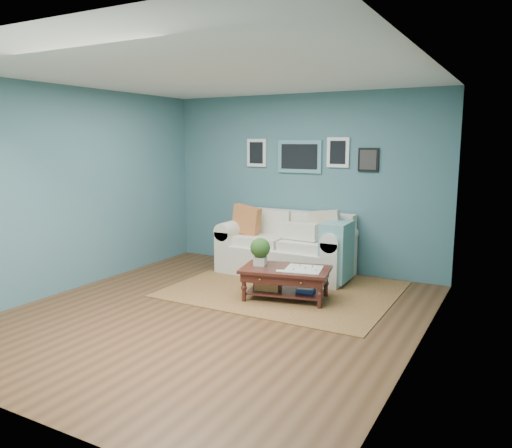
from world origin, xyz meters
The scene contains 4 objects.
room_shell centered at (0.00, 0.06, 1.36)m, with size 5.00×5.02×2.70m.
area_rug centered at (0.29, 1.27, 0.01)m, with size 2.89×2.31×0.01m, color brown.
loveseat centered at (0.04, 2.03, 0.42)m, with size 2.01×0.91×1.03m.
coffee_table centered at (0.43, 0.88, 0.34)m, with size 1.21×0.86×0.77m.
Camera 1 is at (3.08, -4.62, 1.98)m, focal length 35.00 mm.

